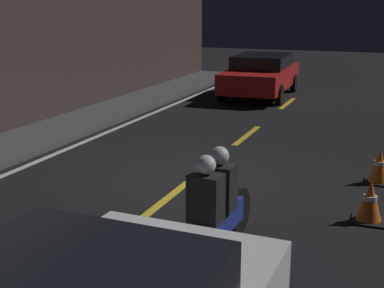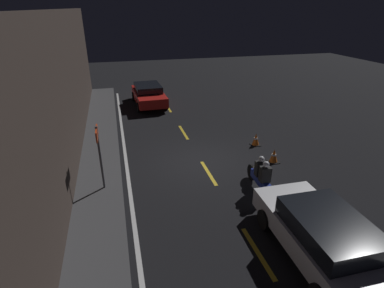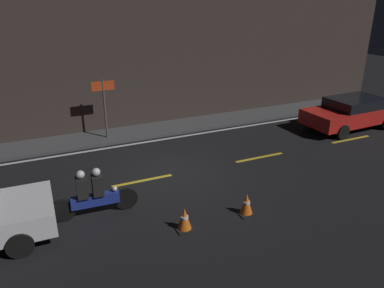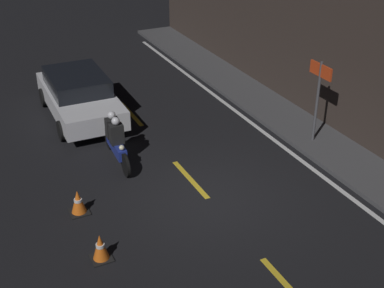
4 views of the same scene
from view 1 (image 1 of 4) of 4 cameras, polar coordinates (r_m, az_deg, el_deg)
name	(u,v)px [view 1 (image 1 of 4)]	position (r m, az deg, el deg)	size (l,w,h in m)	color
ground_plane	(191,179)	(9.37, -0.06, -3.79)	(56.00, 56.00, 0.00)	black
lane_dash_c	(168,198)	(8.50, -2.58, -5.74)	(2.00, 0.14, 0.01)	gold
lane_dash_d	(247,135)	(12.56, 5.89, 0.94)	(2.00, 0.14, 0.01)	gold
lane_dash_e	(287,103)	(16.85, 10.15, 4.29)	(2.00, 0.14, 0.01)	gold
lane_solid_kerb	(40,160)	(10.92, -15.86, -1.66)	(25.20, 0.14, 0.01)	silver
taxi_red	(261,74)	(18.01, 7.36, 7.42)	(4.38, 2.10, 1.36)	red
motorcycle	(214,212)	(6.22, 2.34, -7.21)	(2.31, 0.39, 1.39)	black
traffic_cone_near	(370,201)	(7.91, 18.44, -5.83)	(0.46, 0.46, 0.61)	black
traffic_cone_mid	(379,166)	(9.65, 19.34, -2.24)	(0.44, 0.44, 0.61)	black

